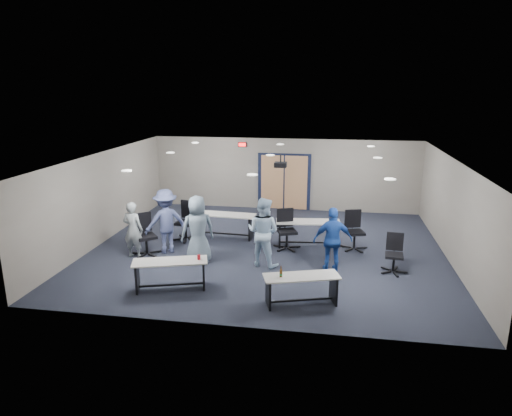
% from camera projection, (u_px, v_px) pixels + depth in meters
% --- Properties ---
extents(floor, '(10.00, 10.00, 0.00)m').
position_uv_depth(floor, '(267.00, 249.00, 13.30)').
color(floor, '#1C202D').
rests_on(floor, ground).
extents(back_wall, '(10.00, 0.04, 2.70)m').
position_uv_depth(back_wall, '(284.00, 174.00, 17.23)').
color(back_wall, gray).
rests_on(back_wall, floor).
extents(front_wall, '(10.00, 0.04, 2.70)m').
position_uv_depth(front_wall, '(234.00, 263.00, 8.66)').
color(front_wall, gray).
rests_on(front_wall, floor).
extents(left_wall, '(0.04, 9.00, 2.70)m').
position_uv_depth(left_wall, '(104.00, 197.00, 13.75)').
color(left_wall, gray).
rests_on(left_wall, floor).
extents(right_wall, '(0.04, 9.00, 2.70)m').
position_uv_depth(right_wall, '(453.00, 212.00, 12.15)').
color(right_wall, gray).
rests_on(right_wall, floor).
extents(ceiling, '(10.00, 9.00, 0.04)m').
position_uv_depth(ceiling, '(268.00, 157.00, 12.60)').
color(ceiling, silver).
rests_on(ceiling, back_wall).
extents(double_door, '(2.00, 0.07, 2.20)m').
position_uv_depth(double_door, '(284.00, 182.00, 17.28)').
color(double_door, black).
rests_on(double_door, back_wall).
extents(exit_sign, '(0.32, 0.07, 0.18)m').
position_uv_depth(exit_sign, '(242.00, 145.00, 17.15)').
color(exit_sign, black).
rests_on(exit_sign, back_wall).
extents(ceiling_projector, '(0.35, 0.32, 0.37)m').
position_uv_depth(ceiling_projector, '(281.00, 165.00, 13.10)').
color(ceiling_projector, black).
rests_on(ceiling_projector, ceiling).
extents(ceiling_can_lights, '(6.24, 5.74, 0.02)m').
position_uv_depth(ceiling_can_lights, '(269.00, 156.00, 12.84)').
color(ceiling_can_lights, silver).
rests_on(ceiling_can_lights, ceiling).
extents(table_front_left, '(1.80, 1.05, 0.81)m').
position_uv_depth(table_front_left, '(171.00, 270.00, 10.57)').
color(table_front_left, beige).
rests_on(table_front_left, floor).
extents(table_front_right, '(1.72, 1.01, 0.91)m').
position_uv_depth(table_front_right, '(301.00, 284.00, 9.83)').
color(table_front_right, beige).
rests_on(table_front_right, floor).
extents(table_back_left, '(1.86, 0.72, 0.74)m').
position_uv_depth(table_back_left, '(226.00, 221.00, 14.21)').
color(table_back_left, beige).
rests_on(table_back_left, floor).
extents(table_back_right, '(1.93, 0.84, 0.76)m').
position_uv_depth(table_back_right, '(308.00, 229.00, 13.41)').
color(table_back_right, beige).
rests_on(table_back_right, floor).
extents(chair_back_a, '(0.86, 0.86, 1.20)m').
position_uv_depth(chair_back_a, '(185.00, 221.00, 13.90)').
color(chair_back_a, black).
rests_on(chair_back_a, floor).
extents(chair_back_c, '(0.94, 0.94, 1.16)m').
position_uv_depth(chair_back_c, '(287.00, 230.00, 13.14)').
color(chair_back_c, black).
rests_on(chair_back_c, floor).
extents(chair_back_d, '(0.88, 0.88, 1.14)m').
position_uv_depth(chair_back_d, '(355.00, 231.00, 13.09)').
color(chair_back_d, black).
rests_on(chair_back_d, floor).
extents(chair_loose_left, '(1.04, 1.04, 1.17)m').
position_uv_depth(chair_loose_left, '(146.00, 235.00, 12.67)').
color(chair_loose_left, black).
rests_on(chair_loose_left, floor).
extents(chair_loose_right, '(0.69, 0.69, 1.01)m').
position_uv_depth(chair_loose_right, '(394.00, 254.00, 11.48)').
color(chair_loose_right, black).
rests_on(chair_loose_right, floor).
extents(person_gray, '(0.61, 0.43, 1.58)m').
position_uv_depth(person_gray, '(133.00, 230.00, 12.46)').
color(person_gray, '#96A0A4').
rests_on(person_gray, floor).
extents(person_plaid, '(1.06, 0.94, 1.83)m').
position_uv_depth(person_plaid, '(198.00, 230.00, 12.07)').
color(person_plaid, slate).
rests_on(person_plaid, floor).
extents(person_lightblue, '(1.06, 0.94, 1.83)m').
position_uv_depth(person_lightblue, '(263.00, 232.00, 11.88)').
color(person_lightblue, '#C0E1FF').
rests_on(person_lightblue, floor).
extents(person_navy, '(1.05, 0.59, 1.68)m').
position_uv_depth(person_navy, '(333.00, 240.00, 11.49)').
color(person_navy, '#1C439B').
rests_on(person_navy, floor).
extents(person_back, '(1.36, 1.23, 1.83)m').
position_uv_depth(person_back, '(166.00, 221.00, 12.81)').
color(person_back, '#475080').
rests_on(person_back, floor).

